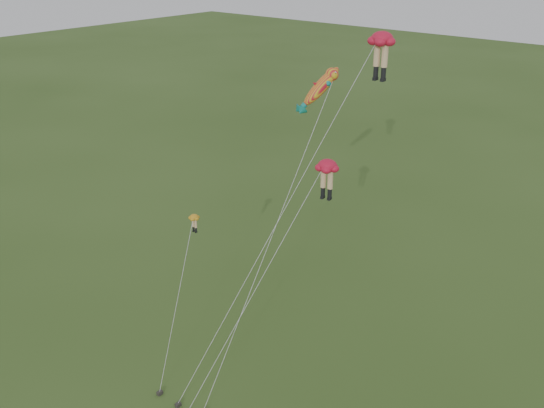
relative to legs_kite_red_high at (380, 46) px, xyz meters
The scene contains 5 objects.
ground 23.60m from the legs_kite_red_high, 110.15° to the right, with size 300.00×300.00×0.00m, color #324D1B.
legs_kite_red_high is the anchor object (origin of this frame).
legs_kite_red_mid 8.53m from the legs_kite_red_high, 86.51° to the right, with size 4.47×9.68×14.78m.
legs_kite_yellow 17.16m from the legs_kite_red_high, 141.06° to the right, with size 4.13×7.55×8.89m.
fish_kite 4.44m from the legs_kite_red_high, 154.70° to the right, with size 2.16×13.65×19.09m.
Camera 1 is at (22.74, -20.98, 26.28)m, focal length 40.00 mm.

